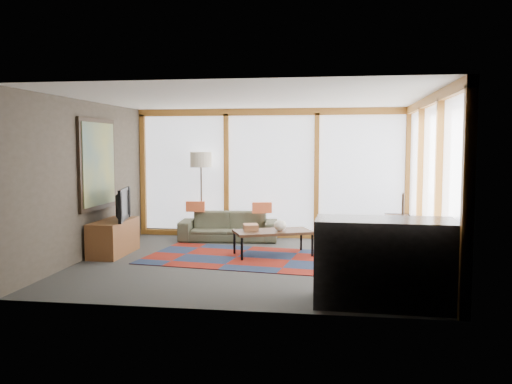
# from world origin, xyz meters

# --- Properties ---
(ground) EXTENTS (5.50, 5.50, 0.00)m
(ground) POSITION_xyz_m (0.00, 0.00, 0.00)
(ground) COLOR #30302E
(ground) RESTS_ON ground
(room_envelope) EXTENTS (5.52, 5.02, 2.62)m
(room_envelope) POSITION_xyz_m (0.49, 0.56, 1.54)
(room_envelope) COLOR #3E372C
(room_envelope) RESTS_ON ground
(rug) EXTENTS (3.18, 2.27, 0.01)m
(rug) POSITION_xyz_m (-0.32, 0.36, 0.01)
(rug) COLOR maroon
(rug) RESTS_ON ground
(sofa) EXTENTS (1.96, 0.91, 0.56)m
(sofa) POSITION_xyz_m (-0.78, 1.95, 0.28)
(sofa) COLOR #393D2B
(sofa) RESTS_ON ground
(pillow_left) EXTENTS (0.38, 0.15, 0.21)m
(pillow_left) POSITION_xyz_m (-1.45, 1.95, 0.66)
(pillow_left) COLOR #DD5E32
(pillow_left) RESTS_ON sofa
(pillow_right) EXTENTS (0.40, 0.20, 0.21)m
(pillow_right) POSITION_xyz_m (-0.11, 1.92, 0.66)
(pillow_right) COLOR #DD5E32
(pillow_right) RESTS_ON sofa
(floor_lamp) EXTENTS (0.44, 0.44, 1.73)m
(floor_lamp) POSITION_xyz_m (-1.38, 2.17, 0.87)
(floor_lamp) COLOR black
(floor_lamp) RESTS_ON ground
(coffee_table) EXTENTS (1.44, 1.10, 0.43)m
(coffee_table) POSITION_xyz_m (0.26, 0.61, 0.21)
(coffee_table) COLOR #362511
(coffee_table) RESTS_ON ground
(book_stack) EXTENTS (0.31, 0.35, 0.10)m
(book_stack) POSITION_xyz_m (-0.12, 0.61, 0.48)
(book_stack) COLOR #985E39
(book_stack) RESTS_ON coffee_table
(vase) EXTENTS (0.22, 0.22, 0.19)m
(vase) POSITION_xyz_m (0.38, 0.60, 0.52)
(vase) COLOR white
(vase) RESTS_ON coffee_table
(bookshelf) EXTENTS (0.44, 2.40, 0.60)m
(bookshelf) POSITION_xyz_m (2.43, 0.71, 0.30)
(bookshelf) COLOR #362511
(bookshelf) RESTS_ON ground
(bowl_a) EXTENTS (0.25, 0.25, 0.10)m
(bowl_a) POSITION_xyz_m (2.44, 0.15, 0.65)
(bowl_a) COLOR black
(bowl_a) RESTS_ON bookshelf
(bowl_b) EXTENTS (0.19, 0.19, 0.08)m
(bowl_b) POSITION_xyz_m (2.43, 0.51, 0.64)
(bowl_b) COLOR black
(bowl_b) RESTS_ON bookshelf
(shelf_picture) EXTENTS (0.08, 0.32, 0.41)m
(shelf_picture) POSITION_xyz_m (2.50, 1.50, 0.81)
(shelf_picture) COLOR black
(shelf_picture) RESTS_ON bookshelf
(tv_console) EXTENTS (0.49, 1.18, 0.59)m
(tv_console) POSITION_xyz_m (-2.45, 0.30, 0.29)
(tv_console) COLOR brown
(tv_console) RESTS_ON ground
(television) EXTENTS (0.33, 0.96, 0.55)m
(television) POSITION_xyz_m (-2.36, 0.32, 0.86)
(television) COLOR black
(television) RESTS_ON tv_console
(bar_counter) EXTENTS (1.63, 0.80, 1.02)m
(bar_counter) POSITION_xyz_m (1.89, -2.01, 0.51)
(bar_counter) COLOR black
(bar_counter) RESTS_ON ground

